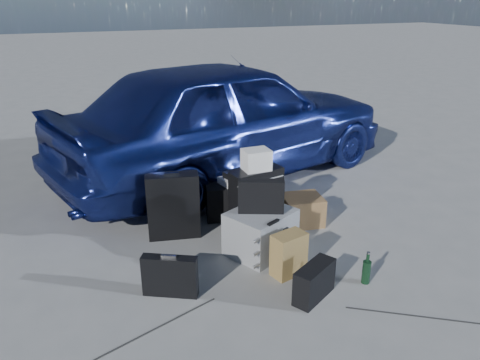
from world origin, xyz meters
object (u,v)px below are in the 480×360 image
Objects in this scene: car at (228,118)px; pelican_case at (261,232)px; suitcase_right at (256,200)px; green_bottle at (367,268)px; cardboard_box at (302,210)px; briefcase at (170,276)px; suitcase_left at (173,206)px; duffel_bag at (241,200)px.

pelican_case is (-0.49, -2.02, -0.58)m from car.
suitcase_right reaches higher than pelican_case.
pelican_case is 2.05× the size of green_bottle.
cardboard_box is at bearing 4.39° from pelican_case.
car is 10.34× the size of briefcase.
suitcase_left is 1.01× the size of suitcase_right.
duffel_bag is (-0.01, 0.36, -0.14)m from suitcase_right.
briefcase is 1.57m from duffel_bag.
suitcase_right is 0.39m from duffel_bag.
suitcase_right is at bearing 173.10° from cardboard_box.
briefcase is 0.59× the size of duffel_bag.
cardboard_box is 1.18m from green_bottle.
cardboard_box is at bearing 86.59° from green_bottle.
duffel_bag is 0.67m from cardboard_box.
car is at bearing 91.97° from green_bottle.
suitcase_left is at bearing 156.36° from suitcase_right.
green_bottle is at bearing -58.78° from duffel_bag.
briefcase is 0.67× the size of suitcase_left.
car reaches higher than cardboard_box.
green_bottle is at bearing -80.44° from suitcase_right.
green_bottle is (0.44, -1.24, -0.19)m from suitcase_right.
car is at bearing 51.92° from pelican_case.
suitcase_left is 0.83m from duffel_bag.
car is at bearing 68.10° from suitcase_right.
suitcase_left is (0.31, 0.95, 0.16)m from briefcase.
car reaches higher than green_bottle.
pelican_case is 0.87× the size of suitcase_right.
briefcase is (-1.46, -2.35, -0.61)m from car.
suitcase_right is (0.81, -0.20, -0.00)m from suitcase_left.
suitcase_left is at bearing 130.90° from green_bottle.
pelican_case is 1.41× the size of cardboard_box.
suitcase_right is 1.33m from green_bottle.
duffel_bag is at bearing 149.07° from car.
green_bottle is at bearing -78.57° from pelican_case.
suitcase_right is at bearing 63.97° from briefcase.
car is 2.83m from briefcase.
briefcase is at bearing 133.15° from car.
pelican_case reaches higher than cardboard_box.
suitcase_left reaches higher than duffel_bag.
suitcase_left is 0.88× the size of duffel_bag.
duffel_bag is at bearing 81.89° from suitcase_right.
car is 16.46× the size of green_bottle.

